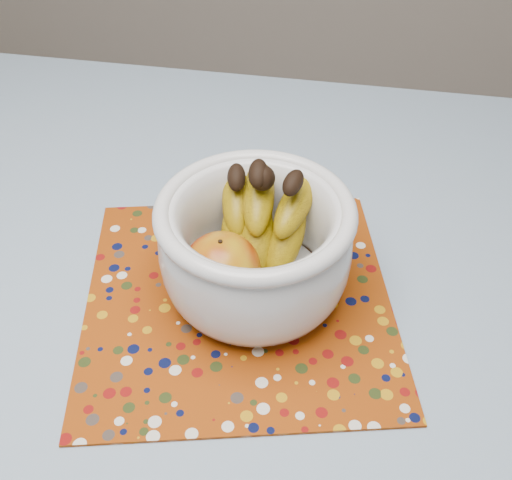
# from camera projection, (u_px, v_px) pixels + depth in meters

# --- Properties ---
(table) EXTENTS (1.20, 1.20, 0.75)m
(table) POSITION_uv_depth(u_px,v_px,m) (143.00, 391.00, 0.73)
(table) COLOR brown
(table) RESTS_ON ground
(tablecloth) EXTENTS (1.32, 1.32, 0.01)m
(tablecloth) POSITION_uv_depth(u_px,v_px,m) (133.00, 350.00, 0.68)
(tablecloth) COLOR slate
(tablecloth) RESTS_ON table
(placemat) EXTENTS (0.44, 0.44, 0.00)m
(placemat) POSITION_uv_depth(u_px,v_px,m) (238.00, 299.00, 0.73)
(placemat) COLOR #7F2F06
(placemat) RESTS_ON tablecloth
(fruit_bowl) EXTENTS (0.22, 0.22, 0.16)m
(fruit_bowl) POSITION_uv_depth(u_px,v_px,m) (256.00, 239.00, 0.69)
(fruit_bowl) COLOR silver
(fruit_bowl) RESTS_ON placemat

